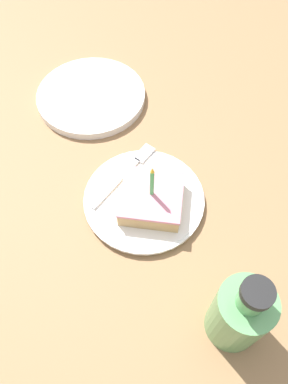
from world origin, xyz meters
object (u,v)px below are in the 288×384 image
(plate, at_px, (144,199))
(bottle, at_px, (240,314))
(side_plate, at_px, (91,96))
(fork, at_px, (127,172))
(cake_slice, at_px, (151,199))

(plate, bearing_deg, bottle, 38.72)
(side_plate, bearing_deg, fork, 29.76)
(side_plate, bearing_deg, plate, 31.53)
(plate, xyz_separation_m, cake_slice, (0.01, 0.02, 0.03))
(fork, xyz_separation_m, side_plate, (-0.20, -0.12, -0.01))
(fork, xyz_separation_m, bottle, (0.26, 0.21, 0.05))
(cake_slice, relative_size, side_plate, 0.46)
(plate, relative_size, side_plate, 0.93)
(cake_slice, relative_size, bottle, 0.65)
(side_plate, bearing_deg, cake_slice, 32.72)
(plate, bearing_deg, fork, -142.16)
(plate, distance_m, bottle, 0.27)
(bottle, height_order, side_plate, bottle)
(plate, xyz_separation_m, fork, (-0.05, -0.04, 0.01))
(plate, height_order, bottle, bottle)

